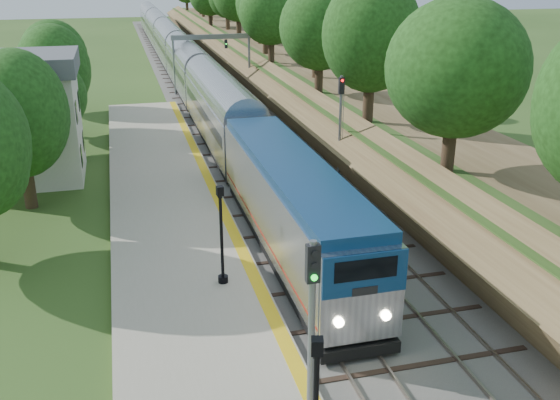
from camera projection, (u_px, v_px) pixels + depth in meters
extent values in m
cube|color=#4C4944|center=(202.00, 85.00, 71.38)|extent=(9.50, 170.00, 0.12)
cube|color=gray|center=(178.00, 85.00, 70.69)|extent=(0.08, 170.00, 0.16)
cube|color=gray|center=(191.00, 84.00, 71.03)|extent=(0.08, 170.00, 0.16)
cube|color=gray|center=(213.00, 83.00, 71.63)|extent=(0.08, 170.00, 0.16)
cube|color=gray|center=(226.00, 83.00, 71.97)|extent=(0.08, 170.00, 0.16)
cube|color=#A29B83|center=(180.00, 252.00, 29.85)|extent=(6.40, 68.00, 0.38)
cube|color=gold|center=(238.00, 242.00, 30.45)|extent=(0.55, 68.00, 0.01)
cube|color=brown|center=(282.00, 69.00, 73.10)|extent=(9.00, 170.00, 3.00)
cube|color=brown|center=(250.00, 72.00, 72.25)|extent=(4.47, 170.00, 4.54)
cylinder|color=#332316|center=(548.00, 185.00, 26.53)|extent=(0.60, 0.60, 2.62)
cylinder|color=#332316|center=(270.00, 45.00, 71.74)|extent=(0.60, 0.60, 2.62)
sphere|color=#17350E|center=(270.00, 13.00, 70.47)|extent=(5.70, 5.70, 5.70)
cylinder|color=#332316|center=(207.00, 13.00, 116.95)|extent=(0.60, 0.60, 2.62)
cube|color=beige|center=(13.00, 128.00, 39.30)|extent=(8.00, 6.00, 6.80)
cube|color=#56595E|center=(3.00, 64.00, 37.87)|extent=(8.60, 6.60, 1.20)
cube|color=black|center=(81.00, 156.00, 39.18)|extent=(0.05, 1.10, 1.30)
cube|color=black|center=(83.00, 141.00, 42.44)|extent=(0.05, 1.10, 1.30)
cube|color=black|center=(76.00, 112.00, 38.19)|extent=(0.05, 1.10, 1.30)
cube|color=black|center=(79.00, 100.00, 41.44)|extent=(0.05, 1.10, 1.30)
cylinder|color=slate|center=(174.00, 66.00, 64.95)|extent=(0.24, 0.24, 6.20)
cylinder|color=slate|center=(249.00, 63.00, 66.83)|extent=(0.24, 0.24, 6.20)
cube|color=slate|center=(211.00, 37.00, 64.87)|extent=(8.40, 0.25, 0.50)
cube|color=black|center=(188.00, 45.00, 64.42)|extent=(0.30, 0.20, 0.90)
cube|color=black|center=(226.00, 44.00, 65.36)|extent=(0.30, 0.20, 0.90)
cylinder|color=#332316|center=(46.00, 178.00, 36.93)|extent=(0.60, 0.60, 2.45)
sphere|color=#17350E|center=(38.00, 123.00, 35.74)|extent=(5.32, 5.32, 5.32)
cylinder|color=#332316|center=(63.00, 117.00, 51.39)|extent=(0.60, 0.60, 2.45)
sphere|color=#17350E|center=(58.00, 77.00, 50.21)|extent=(5.32, 5.32, 5.32)
cube|color=black|center=(291.00, 244.00, 29.86)|extent=(2.78, 17.39, 0.60)
cube|color=#B7BAC1|center=(291.00, 205.00, 29.15)|extent=(3.02, 18.12, 3.42)
cube|color=navy|center=(292.00, 165.00, 28.46)|extent=(2.90, 17.39, 0.44)
cube|color=navy|center=(365.00, 274.00, 20.59)|extent=(2.99, 0.10, 1.51)
cube|color=black|center=(366.00, 269.00, 20.48)|extent=(2.21, 0.06, 0.75)
cube|color=maroon|center=(291.00, 227.00, 29.56)|extent=(3.04, 17.76, 0.10)
cube|color=#B7BAC1|center=(221.00, 117.00, 47.11)|extent=(3.02, 20.13, 3.93)
cube|color=#B7BAC1|center=(189.00, 73.00, 65.85)|extent=(3.02, 20.13, 3.93)
cube|color=#B7BAC1|center=(171.00, 49.00, 84.60)|extent=(3.02, 20.13, 3.93)
cube|color=#B7BAC1|center=(159.00, 33.00, 103.34)|extent=(3.02, 20.13, 3.93)
cube|color=#B7BAC1|center=(151.00, 22.00, 122.09)|extent=(3.02, 20.13, 3.93)
cube|color=black|center=(317.00, 346.00, 14.60)|extent=(0.36, 0.36, 0.41)
cube|color=silver|center=(317.00, 346.00, 14.60)|extent=(0.25, 0.25, 0.31)
cylinder|color=black|center=(223.00, 279.00, 26.64)|extent=(0.43, 0.43, 0.29)
cylinder|color=black|center=(222.00, 238.00, 25.96)|extent=(0.14, 0.14, 3.82)
cube|color=black|center=(220.00, 191.00, 25.21)|extent=(0.30, 0.30, 0.39)
cube|color=silver|center=(220.00, 191.00, 25.21)|extent=(0.22, 0.22, 0.29)
cylinder|color=slate|center=(311.00, 345.00, 16.93)|extent=(0.19, 0.19, 6.20)
cube|color=black|center=(313.00, 263.00, 16.05)|extent=(0.36, 0.24, 1.07)
cylinder|color=#0CE526|center=(315.00, 266.00, 15.92)|extent=(0.17, 0.06, 0.17)
cylinder|color=slate|center=(340.00, 126.00, 39.94)|extent=(0.19, 0.19, 6.49)
cube|color=black|center=(342.00, 86.00, 39.01)|extent=(0.36, 0.23, 1.05)
cylinder|color=#FF0C0C|center=(342.00, 86.00, 38.89)|extent=(0.17, 0.06, 0.17)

